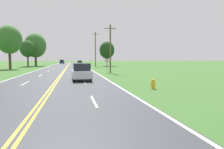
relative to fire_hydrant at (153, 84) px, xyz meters
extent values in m
cube|color=white|center=(-4.93, -3.57, -0.37)|extent=(0.12, 3.00, 0.00)
cube|color=white|center=(-4.93, 5.43, -0.37)|extent=(0.12, 3.00, 0.00)
cube|color=white|center=(-4.93, 14.43, -0.37)|extent=(0.12, 3.00, 0.00)
cube|color=white|center=(-4.93, 23.43, -0.37)|extent=(0.12, 3.00, 0.00)
cube|color=white|center=(-4.93, 32.43, -0.37)|extent=(0.12, 3.00, 0.00)
cube|color=white|center=(-4.93, 41.43, -0.37)|extent=(0.12, 3.00, 0.00)
cube|color=white|center=(-4.93, 50.43, -0.37)|extent=(0.12, 3.00, 0.00)
cube|color=white|center=(-4.93, 59.43, -0.37)|extent=(0.12, 3.00, 0.00)
cube|color=white|center=(-4.93, 68.43, -0.37)|extent=(0.12, 3.00, 0.00)
cube|color=white|center=(-4.93, 77.43, -0.37)|extent=(0.12, 3.00, 0.00)
cube|color=white|center=(-4.93, 86.43, -0.37)|extent=(0.12, 3.00, 0.00)
cube|color=white|center=(-4.93, 95.43, -0.37)|extent=(0.12, 3.00, 0.00)
cube|color=white|center=(-10.41, 5.43, -0.37)|extent=(0.12, 3.00, 0.00)
cube|color=white|center=(-10.41, 14.43, -0.37)|extent=(0.12, 3.00, 0.00)
cube|color=white|center=(-10.41, 23.43, -0.37)|extent=(0.12, 3.00, 0.00)
cube|color=white|center=(-10.41, 32.43, -0.37)|extent=(0.12, 3.00, 0.00)
cube|color=white|center=(-10.41, 41.43, -0.37)|extent=(0.12, 3.00, 0.00)
cube|color=white|center=(-10.41, 50.43, -0.37)|extent=(0.12, 3.00, 0.00)
cube|color=white|center=(-10.41, 59.43, -0.37)|extent=(0.12, 3.00, 0.00)
cube|color=white|center=(-10.41, 68.43, -0.37)|extent=(0.12, 3.00, 0.00)
cube|color=white|center=(-10.41, 77.43, -0.37)|extent=(0.12, 3.00, 0.00)
cube|color=white|center=(-10.41, 86.43, -0.37)|extent=(0.12, 3.00, 0.00)
cube|color=white|center=(-10.41, 95.43, -0.37)|extent=(0.12, 3.00, 0.00)
cylinder|color=gold|center=(0.00, 0.00, -0.10)|extent=(0.28, 0.28, 0.57)
sphere|color=gold|center=(0.00, 0.00, 0.24)|extent=(0.27, 0.27, 0.27)
cylinder|color=gold|center=(0.18, 0.00, -0.04)|extent=(0.08, 0.10, 0.10)
cylinder|color=gold|center=(-0.18, 0.00, -0.04)|extent=(0.08, 0.10, 0.10)
cylinder|color=gray|center=(-0.68, 17.19, 0.74)|extent=(0.07, 0.07, 2.25)
cylinder|color=white|center=(-0.68, 17.17, 1.62)|extent=(0.60, 0.02, 0.60)
torus|color=red|center=(-0.68, 17.15, 1.62)|extent=(0.55, 0.07, 0.55)
cube|color=white|center=(-0.68, 17.17, 1.07)|extent=(0.44, 0.02, 0.44)
cylinder|color=brown|center=(-0.07, 17.40, 3.46)|extent=(0.24, 0.24, 7.69)
cube|color=brown|center=(-0.07, 17.40, 6.71)|extent=(1.80, 0.12, 0.10)
cylinder|color=brown|center=(0.33, 42.57, 4.53)|extent=(0.24, 0.24, 9.83)
cube|color=brown|center=(0.33, 42.57, 8.85)|extent=(1.80, 0.12, 0.10)
cylinder|color=#473828|center=(-17.31, 51.16, 1.41)|extent=(0.65, 0.65, 3.59)
ellipsoid|color=#386B2D|center=(-17.31, 51.16, 5.95)|extent=(6.46, 6.46, 7.42)
cylinder|color=#473828|center=(-19.66, 33.45, 1.71)|extent=(0.54, 0.54, 4.18)
ellipsoid|color=#386B2D|center=(-19.66, 33.45, 6.08)|extent=(5.39, 5.39, 6.19)
cylinder|color=#473828|center=(-18.60, 46.30, 1.28)|extent=(0.41, 0.41, 3.34)
ellipsoid|color=#234C1E|center=(-18.60, 46.30, 4.71)|extent=(4.13, 4.13, 4.74)
cylinder|color=brown|center=(4.32, 46.44, 1.09)|extent=(0.46, 0.46, 2.96)
ellipsoid|color=#1E4219|center=(4.32, 46.44, 4.51)|extent=(4.58, 4.58, 5.26)
cylinder|color=black|center=(-4.25, 5.86, -0.04)|extent=(0.22, 0.70, 0.70)
cylinder|color=black|center=(-5.96, 5.81, -0.04)|extent=(0.22, 0.70, 0.70)
cylinder|color=black|center=(-4.33, 8.50, -0.04)|extent=(0.22, 0.70, 0.70)
cylinder|color=black|center=(-6.04, 8.44, -0.04)|extent=(0.22, 0.70, 0.70)
cube|color=silver|center=(-5.15, 7.15, 0.31)|extent=(2.03, 4.31, 0.77)
cube|color=#1E232D|center=(-5.15, 7.15, 1.07)|extent=(1.77, 3.03, 0.74)
cylinder|color=black|center=(-2.50, 65.82, -0.04)|extent=(0.22, 0.69, 0.69)
cylinder|color=black|center=(-4.15, 65.87, -0.04)|extent=(0.22, 0.69, 0.69)
cylinder|color=black|center=(-2.41, 68.59, -0.04)|extent=(0.22, 0.69, 0.69)
cylinder|color=black|center=(-4.06, 68.64, -0.04)|extent=(0.22, 0.69, 0.69)
cube|color=#1E472D|center=(-3.28, 67.23, 0.19)|extent=(1.99, 4.53, 0.54)
cube|color=#1E232D|center=(-3.27, 67.41, 0.80)|extent=(1.71, 2.51, 0.67)
cylinder|color=black|center=(-11.48, 78.53, -0.06)|extent=(0.22, 0.67, 0.66)
cylinder|color=black|center=(-9.91, 78.48, -0.06)|extent=(0.22, 0.67, 0.66)
cylinder|color=black|center=(-11.57, 75.62, -0.06)|extent=(0.22, 0.67, 0.66)
cylinder|color=black|center=(-9.99, 75.57, -0.06)|extent=(0.22, 0.67, 0.66)
cube|color=navy|center=(-10.74, 77.05, 0.26)|extent=(1.91, 4.74, 0.70)
cube|color=#1E232D|center=(-10.74, 77.05, 1.01)|extent=(1.66, 3.33, 0.79)
camera|label=1|loc=(-6.01, -14.26, 1.93)|focal=32.00mm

